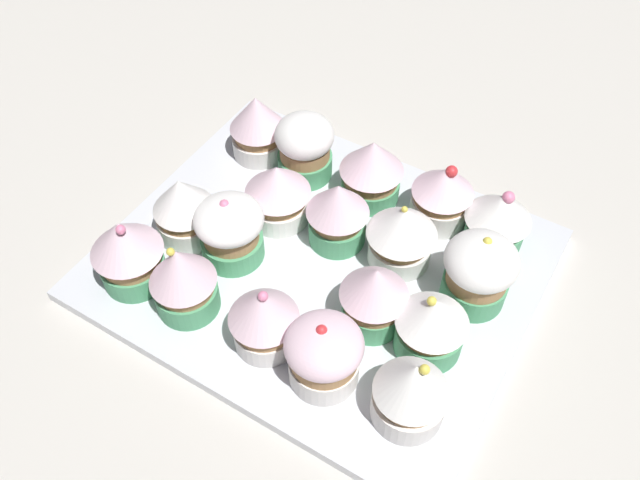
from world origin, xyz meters
The scene contains 20 objects.
ground_plane centered at (0.00, 0.00, -1.50)cm, with size 180.00×180.00×3.00cm, color beige.
baking_tray centered at (0.00, 0.00, 0.60)cm, with size 32.13×38.79×1.20cm.
cupcake_0 centered at (-9.61, -13.82, 4.89)cm, with size 5.89×5.89×7.55cm.
cupcake_1 centered at (-3.24, -12.60, 4.64)cm, with size 6.11×6.11×6.94cm.
cupcake_2 centered at (3.48, -13.87, 5.04)cm, with size 6.46×6.46×7.55cm.
cupcake_3 centered at (10.38, -13.01, 4.68)cm, with size 6.21×6.21×6.92cm.
cupcake_4 centered at (-10.17, -6.50, 4.60)cm, with size 6.34×6.34×6.80cm.
cupcake_5 centered at (-3.38, -7.33, 5.00)cm, with size 5.93×5.93×7.23cm.
cupcake_6 centered at (4.06, -6.21, 4.85)cm, with size 6.51×6.51×7.11cm.
cupcake_7 centered at (10.63, -7.27, 4.65)cm, with size 5.97×5.97×7.14cm.
cupcake_8 centered at (-9.89, -0.58, 4.89)cm, with size 5.93×5.93×7.33cm.
cupcake_9 centered at (3.17, 0.28, 5.01)cm, with size 5.96×5.96×7.25cm.
cupcake_10 centered at (9.83, -0.10, 4.99)cm, with size 6.38×6.38×7.25cm.
cupcake_11 centered at (-10.39, 7.38, 5.12)cm, with size 5.84×5.84×7.88cm.
cupcake_12 centered at (-3.54, 7.44, 4.67)cm, with size 6.45×6.45×6.86cm.
cupcake_13 centered at (2.71, 6.37, 4.68)cm, with size 6.41×6.41×6.73cm.
cupcake_14 centered at (9.28, 7.43, 4.93)cm, with size 6.03×6.03×7.25cm.
cupcake_15 centered at (-10.55, 13.44, 5.22)cm, with size 6.43×6.43×7.93cm.
cupcake_16 centered at (-3.70, 12.62, 4.86)cm, with size 5.89×5.89×7.23cm.
cupcake_17 centered at (9.43, 13.33, 4.98)cm, with size 5.90×5.90×7.40cm.
Camera 1 is at (-33.13, -20.01, 50.58)cm, focal length 37.27 mm.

